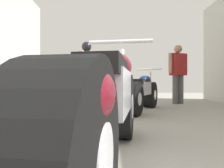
{
  "coord_description": "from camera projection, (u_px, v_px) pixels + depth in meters",
  "views": [
    {
      "loc": [
        -0.56,
        0.31,
        0.58
      ],
      "look_at": [
        -0.48,
        3.32,
        0.56
      ],
      "focal_mm": 32.26,
      "sensor_mm": 36.0,
      "label": 1
    }
  ],
  "objects": [
    {
      "name": "motorcycle_black_naked",
      "position": [
        142.0,
        93.0,
        4.11
      ],
      "size": [
        1.04,
        1.88,
        0.92
      ],
      "color": "black",
      "rests_on": "ground_plane"
    },
    {
      "name": "ground_plane",
      "position": [
        141.0,
        119.0,
        3.26
      ],
      "size": [
        17.06,
        17.06,
        0.0
      ],
      "primitive_type": "plane",
      "color": "gray"
    },
    {
      "name": "mechanic_in_blue",
      "position": [
        178.0,
        71.0,
        5.59
      ],
      "size": [
        0.64,
        0.39,
        1.64
      ],
      "color": "#4C4C4C",
      "rests_on": "ground_plane"
    },
    {
      "name": "motorcycle_maroon_cruiser",
      "position": [
        108.0,
        107.0,
        1.32
      ],
      "size": [
        0.74,
        2.17,
        1.01
      ],
      "color": "black",
      "rests_on": "ground_plane"
    },
    {
      "name": "mechanic_with_helmet",
      "position": [
        87.0,
        67.0,
        5.21
      ],
      "size": [
        0.36,
        0.64,
        1.65
      ],
      "color": "#2D3851",
      "rests_on": "ground_plane"
    }
  ]
}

